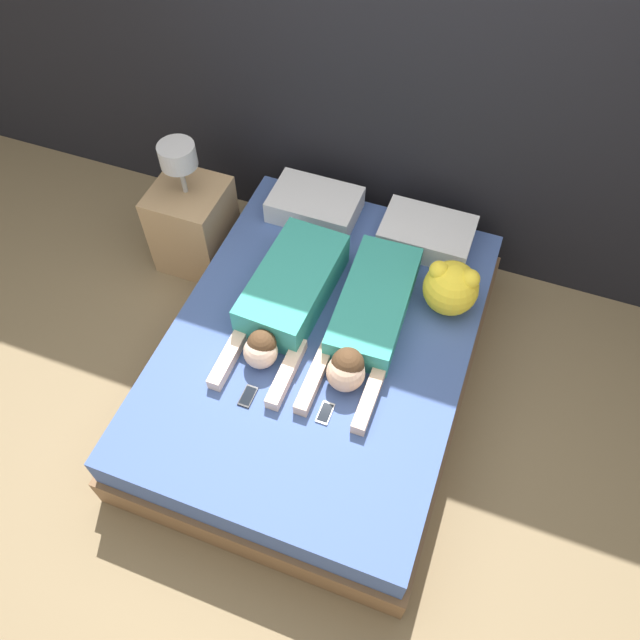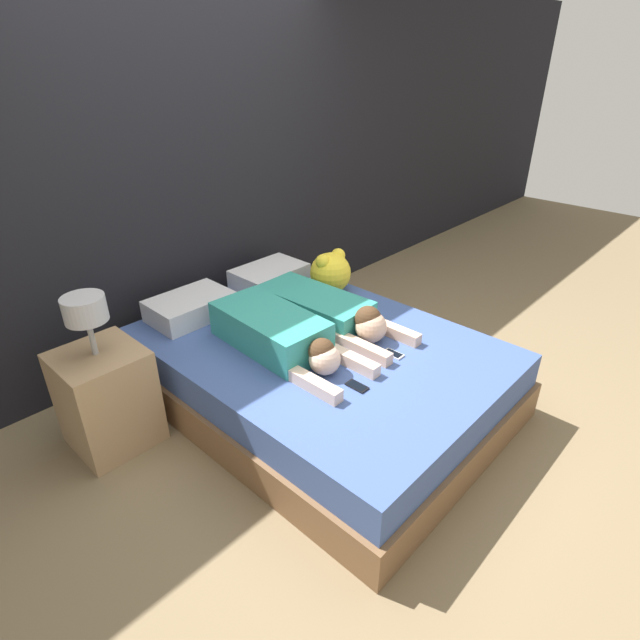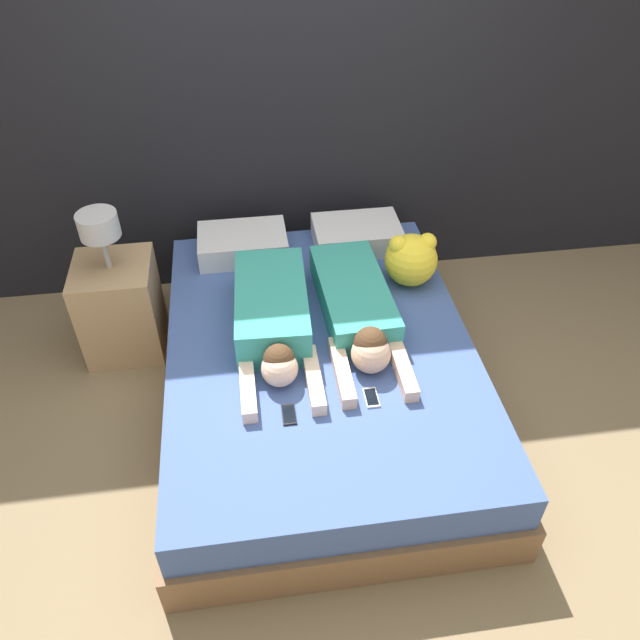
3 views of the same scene
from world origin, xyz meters
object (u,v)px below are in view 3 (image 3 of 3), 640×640
Objects in this scene: pillow_head_left at (243,244)px; nightstand at (120,304)px; person_right at (357,310)px; plush_toy at (411,259)px; cell_phone_right at (371,398)px; pillow_head_right at (357,235)px; person_left at (273,316)px; cell_phone_left at (289,414)px; bed at (320,373)px.

pillow_head_left is 0.57× the size of nightstand.
nightstand reaches higher than person_right.
nightstand is (-1.67, 0.18, -0.28)m from plush_toy.
cell_phone_right is 0.96m from plush_toy.
pillow_head_right is 0.48m from plush_toy.
plush_toy is (0.23, -0.41, 0.08)m from pillow_head_right.
person_left is 8.76× the size of cell_phone_right.
pillow_head_left is at bearing 180.00° from pillow_head_right.
cell_phone_left is at bearing -173.06° from cell_phone_right.
cell_phone_right is (-0.03, -0.55, -0.08)m from person_right.
person_right is 9.23× the size of cell_phone_left.
nightstand is at bearing 174.01° from plush_toy.
cell_phone_left is 1.21m from plush_toy.
cell_phone_left is at bearing -83.90° from pillow_head_left.
plush_toy is at bearing -23.88° from pillow_head_left.
pillow_head_left is at bearing 96.10° from cell_phone_left.
plush_toy is at bearing 65.18° from cell_phone_right.
pillow_head_right is (0.70, 0.00, 0.00)m from pillow_head_left.
person_right is (-0.13, -0.73, 0.01)m from pillow_head_right.
cell_phone_right is at bearing -97.51° from pillow_head_right.
pillow_head_right is 0.47× the size of person_right.
cell_phone_left is 0.13× the size of nightstand.
bed is 2.05× the size of person_left.
pillow_head_right is 0.50× the size of person_left.
person_right is at bearing 54.25° from cell_phone_left.
bed is 6.96× the size of plush_toy.
cell_phone_left is (-0.21, -0.47, 0.23)m from bed.
pillow_head_left is 0.75m from person_left.
person_left reaches higher than bed.
nightstand is at bearing -162.36° from pillow_head_left.
bed is 1.26m from nightstand.
pillow_head_left and pillow_head_right have the same top height.
plush_toy reaches higher than cell_phone_left.
person_right is at bearing 1.58° from person_left.
person_left reaches higher than pillow_head_left.
nightstand reaches higher than cell_phone_right.
person_right is (0.22, 0.13, 0.31)m from bed.
person_left is (0.12, -0.74, 0.03)m from pillow_head_left.
pillow_head_right is 0.74m from person_right.
plush_toy is (0.79, 0.91, 0.15)m from cell_phone_left.
pillow_head_left is 4.34× the size of cell_phone_right.
pillow_head_left is 0.50× the size of person_left.
plush_toy reaches higher than pillow_head_right.
nightstand reaches higher than bed.
pillow_head_left is at bearing 17.64° from nightstand.
person_left is at bearing -128.17° from pillow_head_right.
person_left is at bearing -158.12° from plush_toy.
bed is at bearing 65.76° from cell_phone_left.
bed is 0.40m from person_right.
pillow_head_left is 0.80m from nightstand.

